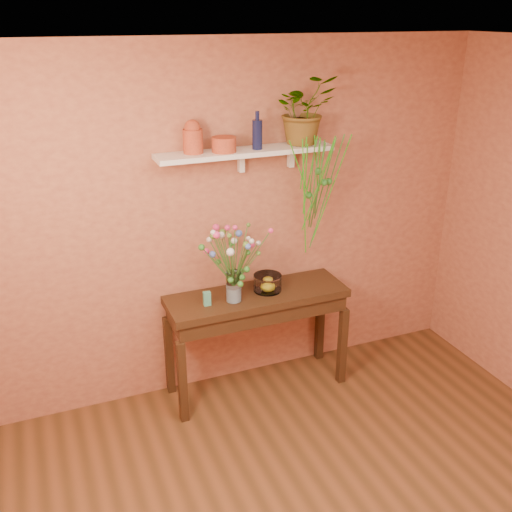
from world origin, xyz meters
The scene contains 13 objects.
room centered at (0.00, 0.00, 1.35)m, with size 4.04×4.04×2.70m.
sideboard centered at (0.09, 1.76, 0.73)m, with size 1.40×0.45×0.85m.
wall_shelf centered at (0.06, 1.87, 1.92)m, with size 1.30×0.24×0.19m.
terracotta_jug centered at (-0.33, 1.90, 2.05)m, with size 0.15×0.15×0.23m.
terracotta_pot centered at (-0.12, 1.85, 1.99)m, with size 0.17×0.17×0.10m, color #BA4628.
blue_bottle centered at (0.13, 1.85, 2.05)m, with size 0.09×0.09×0.27m.
spider_plant centered at (0.51, 1.90, 2.19)m, with size 0.45×0.39×0.50m, color #2E7226.
plant_fronds centered at (0.57, 1.74, 1.68)m, with size 0.52×0.36×0.92m.
glass_vase centered at (-0.12, 1.70, 0.95)m, with size 0.11×0.11×0.24m.
bouquet centered at (-0.13, 1.69, 1.27)m, with size 0.54×0.48×0.52m.
glass_bowl centered at (0.18, 1.77, 0.91)m, with size 0.22×0.22×0.13m.
lemon centered at (0.18, 1.76, 0.89)m, with size 0.08×0.08×0.08m, color yellow.
carton centered at (-0.32, 1.71, 0.90)m, with size 0.05×0.04×0.11m, color teal.
Camera 1 is at (-1.43, -1.99, 2.85)m, focal length 41.22 mm.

